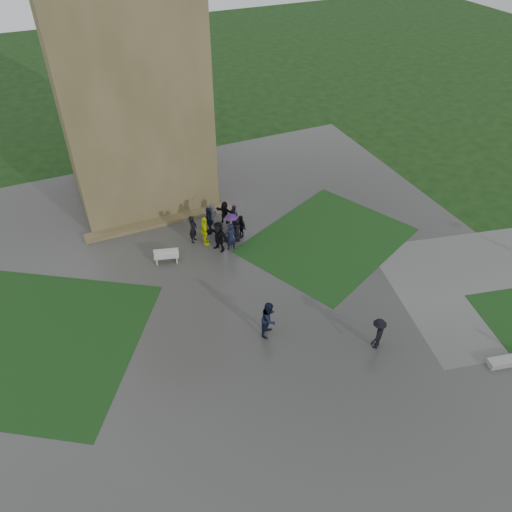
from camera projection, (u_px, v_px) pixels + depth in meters
name	position (u px, v px, depth m)	size (l,w,h in m)	color
ground	(221.00, 345.00, 22.88)	(120.00, 120.00, 0.00)	black
plaza	(207.00, 316.00, 24.30)	(34.00, 34.00, 0.02)	#353533
lawn_inset_left	(19.00, 340.00, 23.06)	(11.00, 9.00, 0.01)	black
lawn_inset_right	(328.00, 240.00, 29.10)	(9.00, 7.00, 0.01)	black
tower	(120.00, 51.00, 27.97)	(8.00, 8.00, 18.00)	brown
tower_plinth	(160.00, 222.00, 30.38)	(9.00, 0.80, 0.22)	brown
bench	(166.00, 256.00, 27.31)	(1.42, 0.77, 0.79)	#B0B0AB
visitor_cluster	(222.00, 225.00, 28.59)	(3.38, 3.94, 2.55)	black
pedestrian_mid	(269.00, 319.00, 22.85)	(0.92, 0.53, 1.90)	black
pedestrian_near	(378.00, 334.00, 22.29)	(1.07, 0.55, 1.66)	black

